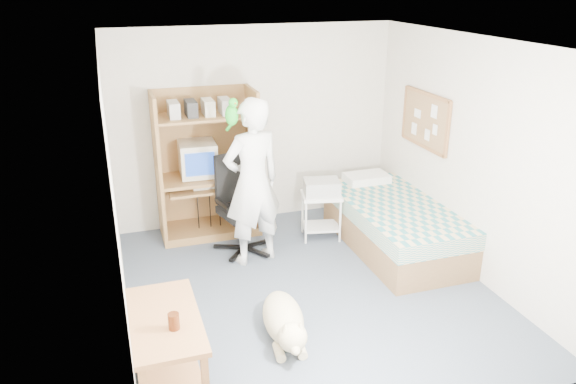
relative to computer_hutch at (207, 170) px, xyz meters
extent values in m
plane|color=#444E5D|center=(0.70, -1.74, -0.82)|extent=(4.00, 4.00, 0.00)
cube|color=beige|center=(0.70, 0.26, 0.43)|extent=(3.60, 0.02, 2.50)
cube|color=beige|center=(2.50, -1.74, 0.43)|extent=(0.02, 4.00, 2.50)
cube|color=beige|center=(-1.10, -1.74, 0.43)|extent=(0.02, 4.00, 2.50)
cube|color=white|center=(0.70, -1.74, 1.68)|extent=(3.60, 4.00, 0.02)
cube|color=brown|center=(-0.58, -0.04, 0.08)|extent=(0.04, 0.60, 1.80)
cube|color=brown|center=(0.58, -0.04, 0.08)|extent=(0.04, 0.60, 1.80)
cube|color=brown|center=(0.00, 0.25, 0.08)|extent=(1.20, 0.02, 1.80)
cube|color=brown|center=(0.00, -0.04, -0.08)|extent=(1.12, 0.60, 0.04)
cube|color=brown|center=(0.00, -0.12, -0.18)|extent=(1.00, 0.50, 0.03)
cube|color=brown|center=(0.00, -0.04, 0.68)|extent=(1.12, 0.55, 0.03)
cube|color=brown|center=(0.00, -0.04, -0.77)|extent=(1.12, 0.60, 0.10)
cube|color=brown|center=(2.00, -1.14, -0.64)|extent=(1.00, 2.00, 0.36)
cube|color=teal|center=(2.00, -1.14, -0.36)|extent=(1.02, 2.02, 0.20)
cube|color=white|center=(2.00, -0.34, -0.22)|extent=(0.55, 0.35, 0.12)
cube|color=brown|center=(-0.85, -2.94, -0.09)|extent=(0.50, 1.00, 0.04)
cube|color=brown|center=(-1.05, -2.49, -0.47)|extent=(0.05, 0.05, 0.70)
cube|color=brown|center=(-0.65, -2.49, -0.47)|extent=(0.05, 0.05, 0.70)
cube|color=brown|center=(-0.85, -2.94, -0.62)|extent=(0.46, 0.92, 0.03)
cube|color=brown|center=(2.48, -0.84, 0.63)|extent=(0.03, 0.90, 0.60)
cube|color=brown|center=(2.47, -0.84, 0.94)|extent=(0.04, 0.94, 0.04)
cube|color=brown|center=(2.47, -0.84, 0.32)|extent=(0.04, 0.94, 0.04)
cylinder|color=black|center=(0.29, -0.66, -0.78)|extent=(0.64, 0.64, 0.06)
cylinder|color=black|center=(0.29, -0.66, -0.58)|extent=(0.06, 0.06, 0.42)
cube|color=black|center=(0.29, -0.66, -0.32)|extent=(0.60, 0.60, 0.08)
cube|color=black|center=(0.23, -0.43, 0.03)|extent=(0.45, 0.17, 0.58)
cube|color=black|center=(0.04, -0.73, -0.16)|extent=(0.12, 0.32, 0.04)
cube|color=black|center=(0.55, -0.60, -0.16)|extent=(0.12, 0.32, 0.04)
imported|color=white|center=(0.34, -0.91, 0.12)|extent=(0.78, 0.61, 1.88)
ellipsoid|color=#148D1B|center=(0.14, -0.89, 0.88)|extent=(0.14, 0.14, 0.22)
sphere|color=#148D1B|center=(0.15, -0.93, 1.01)|extent=(0.10, 0.10, 0.10)
cone|color=orange|center=(0.16, -0.98, 1.01)|extent=(0.05, 0.05, 0.04)
cylinder|color=#148D1B|center=(0.13, -0.84, 0.75)|extent=(0.07, 0.15, 0.13)
ellipsoid|color=tan|center=(0.22, -2.37, -0.65)|extent=(0.44, 0.78, 0.34)
sphere|color=tan|center=(0.17, -2.79, -0.57)|extent=(0.25, 0.25, 0.25)
cone|color=tan|center=(0.11, -2.80, -0.46)|extent=(0.07, 0.07, 0.09)
cone|color=tan|center=(0.23, -2.82, -0.46)|extent=(0.07, 0.07, 0.09)
ellipsoid|color=tan|center=(0.16, -2.89, -0.61)|extent=(0.10, 0.14, 0.08)
cylinder|color=tan|center=(0.27, -1.98, -0.72)|extent=(0.09, 0.24, 0.12)
cube|color=white|center=(1.28, -0.60, -0.27)|extent=(0.54, 0.47, 0.04)
cube|color=white|center=(1.28, -0.60, -0.68)|extent=(0.50, 0.43, 0.03)
cylinder|color=white|center=(1.07, -0.76, -0.55)|extent=(0.03, 0.03, 0.55)
cylinder|color=white|center=(1.49, -0.76, -0.55)|extent=(0.03, 0.03, 0.55)
cylinder|color=white|center=(1.07, -0.44, -0.55)|extent=(0.03, 0.03, 0.55)
cylinder|color=white|center=(1.49, -0.44, -0.55)|extent=(0.03, 0.03, 0.55)
cube|color=#A7A6A2|center=(1.28, -0.60, -0.16)|extent=(0.48, 0.40, 0.18)
cube|color=beige|center=(-0.10, 0.01, 0.15)|extent=(0.45, 0.47, 0.41)
cube|color=navy|center=(-0.11, -0.21, 0.15)|extent=(0.35, 0.03, 0.28)
cube|color=beige|center=(0.02, -0.16, -0.15)|extent=(0.45, 0.17, 0.03)
cylinder|color=yellow|center=(0.33, -0.09, 0.00)|extent=(0.08, 0.08, 0.12)
cylinder|color=#3B1909|center=(-0.80, -3.10, -0.01)|extent=(0.08, 0.08, 0.12)
camera|label=1|loc=(-1.07, -6.47, 2.23)|focal=35.00mm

